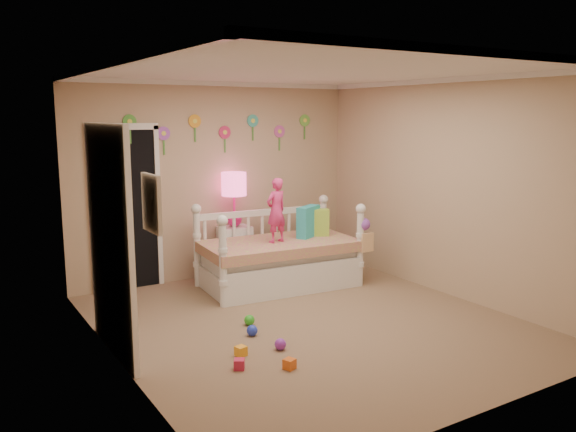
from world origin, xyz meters
TOP-DOWN VIEW (x-y plane):
  - floor at (0.00, 0.00)m, footprint 4.00×4.50m
  - ceiling at (0.00, 0.00)m, footprint 4.00×4.50m
  - back_wall at (0.00, 2.25)m, footprint 4.00×0.01m
  - left_wall at (-2.00, 0.00)m, footprint 0.01×4.50m
  - right_wall at (2.00, 0.00)m, footprint 0.01×4.50m
  - crown_molding at (0.00, 0.00)m, footprint 4.00×4.50m
  - daybed at (0.42, 1.35)m, footprint 2.05×1.22m
  - pillow_turquoise at (0.88, 1.35)m, footprint 0.42×0.32m
  - pillow_lime at (0.98, 1.36)m, footprint 0.40×0.29m
  - child at (0.35, 1.28)m, footprint 0.33×0.25m
  - nightstand at (0.16, 2.07)m, footprint 0.42×0.32m
  - table_lamp at (0.16, 2.07)m, footprint 0.33×0.33m
  - closet_doorway at (-1.25, 2.23)m, footprint 0.90×0.04m
  - flower_decals at (-0.09, 2.24)m, footprint 3.40×0.02m
  - mirror_closet at (-1.96, 0.30)m, footprint 0.07×1.30m
  - wall_picture at (-1.97, -0.90)m, footprint 0.05×0.34m
  - hanging_bag at (1.36, 0.78)m, footprint 0.20×0.16m
  - toy_scatter at (-0.80, -0.37)m, footprint 0.94×1.38m

SIDE VIEW (x-z plane):
  - floor at x=0.00m, z-range -0.01..0.01m
  - toy_scatter at x=-0.80m, z-range 0.00..0.11m
  - nightstand at x=0.16m, z-range 0.00..0.68m
  - daybed at x=0.42m, z-range 0.00..1.07m
  - hanging_bag at x=1.36m, z-range 0.47..0.83m
  - pillow_lime at x=0.98m, z-range 0.59..0.95m
  - pillow_turquoise at x=0.88m, z-range 0.59..1.00m
  - child at x=0.35m, z-range 0.59..1.40m
  - closet_doorway at x=-1.25m, z-range 0.00..2.07m
  - mirror_closet at x=-1.96m, z-range 0.00..2.10m
  - table_lamp at x=0.16m, z-range 0.80..1.54m
  - back_wall at x=0.00m, z-range 0.00..2.60m
  - left_wall at x=-2.00m, z-range 0.00..2.60m
  - right_wall at x=2.00m, z-range 0.00..2.60m
  - wall_picture at x=-1.97m, z-range 1.34..1.76m
  - flower_decals at x=-0.09m, z-range 1.69..2.19m
  - crown_molding at x=0.00m, z-range 2.54..2.60m
  - ceiling at x=0.00m, z-range 2.60..2.60m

